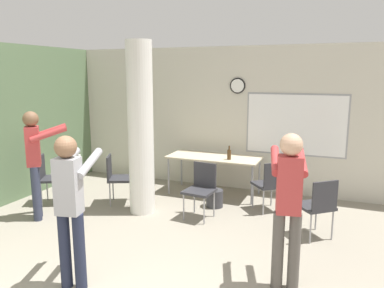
# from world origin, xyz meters

# --- Properties ---
(wall_back) EXTENTS (8.00, 0.15, 2.80)m
(wall_back) POSITION_xyz_m (0.02, 5.06, 1.40)
(wall_back) COLOR beige
(wall_back) RESTS_ON ground_plane
(support_pillar) EXTENTS (0.42, 0.42, 2.80)m
(support_pillar) POSITION_xyz_m (-1.05, 3.15, 1.40)
(support_pillar) COLOR silver
(support_pillar) RESTS_ON ground_plane
(folding_table) EXTENTS (1.74, 0.74, 0.74)m
(folding_table) POSITION_xyz_m (-0.23, 4.47, 0.69)
(folding_table) COLOR beige
(folding_table) RESTS_ON ground_plane
(bottle_on_table) EXTENTS (0.07, 0.07, 0.25)m
(bottle_on_table) POSITION_xyz_m (0.10, 4.33, 0.84)
(bottle_on_table) COLOR #4C3319
(bottle_on_table) RESTS_ON folding_table
(waste_bin) EXTENTS (0.29, 0.29, 0.30)m
(waste_bin) POSITION_xyz_m (0.01, 3.81, 0.15)
(waste_bin) COLOR #38383D
(waste_bin) RESTS_ON ground_plane
(chair_near_pillar) EXTENTS (0.59, 0.59, 0.87)m
(chair_near_pillar) POSITION_xyz_m (-1.66, 3.35, 0.51)
(chair_near_pillar) COLOR #2D2D33
(chair_near_pillar) RESTS_ON ground_plane
(chair_mid_room) EXTENTS (0.62, 0.62, 0.87)m
(chair_mid_room) POSITION_xyz_m (1.74, 3.13, 0.51)
(chair_mid_room) COLOR #2D2D33
(chair_mid_room) RESTS_ON ground_plane
(chair_table_front) EXTENTS (0.49, 0.49, 0.87)m
(chair_table_front) POSITION_xyz_m (-0.05, 3.29, 0.51)
(chair_table_front) COLOR #2D2D33
(chair_table_front) RESTS_ON ground_plane
(chair_table_right) EXTENTS (0.62, 0.62, 0.87)m
(chair_table_right) POSITION_xyz_m (0.94, 3.93, 0.51)
(chair_table_right) COLOR #2D2D33
(chair_table_right) RESTS_ON ground_plane
(chair_by_left_wall) EXTENTS (0.59, 0.59, 0.87)m
(chair_by_left_wall) POSITION_xyz_m (-2.76, 2.89, 0.51)
(chair_by_left_wall) COLOR #2D2D33
(chair_by_left_wall) RESTS_ON ground_plane
(person_playing_front) EXTENTS (0.46, 0.65, 1.67)m
(person_playing_front) POSITION_xyz_m (-0.63, 0.90, 0.98)
(person_playing_front) COLOR #1E2338
(person_playing_front) RESTS_ON ground_plane
(person_playing_side) EXTENTS (0.47, 0.66, 1.70)m
(person_playing_side) POSITION_xyz_m (1.50, 1.74, 1.00)
(person_playing_side) COLOR #514C47
(person_playing_side) RESTS_ON ground_plane
(person_watching_back) EXTENTS (0.67, 0.64, 1.72)m
(person_watching_back) POSITION_xyz_m (-2.43, 2.27, 1.01)
(person_watching_back) COLOR #2D3347
(person_watching_back) RESTS_ON ground_plane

